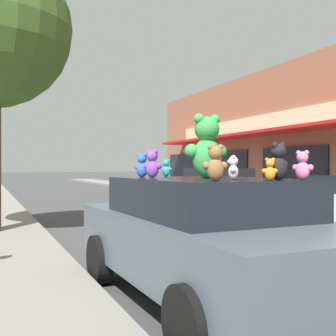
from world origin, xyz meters
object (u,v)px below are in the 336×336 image
Objects in this scene: teddy_bear_black at (278,162)px; plush_art_car at (205,236)px; teddy_bear_giant at (207,147)px; teddy_bear_white at (233,168)px; teddy_bear_purple at (152,164)px; parked_car_far_right at (218,187)px; teddy_bear_teal at (166,168)px; teddy_bear_pink at (303,166)px; teddy_bear_brown at (215,163)px; teddy_bear_orange at (270,170)px; teddy_bear_yellow at (205,164)px; teddy_bear_blue at (142,166)px.

plush_art_car is at bearing -84.47° from teddy_bear_black.
teddy_bear_white is (-0.11, -0.74, -0.24)m from teddy_bear_giant.
parked_car_far_right is (6.08, 8.86, -0.78)m from teddy_bear_purple.
teddy_bear_teal is 2.10m from teddy_bear_pink.
parked_car_far_right is at bearing -53.94° from teddy_bear_pink.
teddy_bear_brown is 11.87m from parked_car_far_right.
teddy_bear_orange is (0.15, -1.00, 0.76)m from plush_art_car.
teddy_bear_purple reaches higher than teddy_bear_teal.
teddy_bear_yellow is (0.36, 1.25, 0.06)m from teddy_bear_white.
teddy_bear_giant is 0.79m from teddy_bear_white.
teddy_bear_giant reaches higher than teddy_bear_pink.
teddy_bear_orange is 0.05× the size of parked_car_far_right.
teddy_bear_giant is at bearing 149.01° from teddy_bear_teal.
teddy_bear_yellow is at bearing -104.99° from teddy_bear_brown.
teddy_bear_yellow is 10.23m from parked_car_far_right.
plush_art_car is 13.66× the size of teddy_bear_blue.
teddy_bear_black reaches higher than teddy_bear_purple.
teddy_bear_giant is at bearing 0.76° from teddy_bear_yellow.
teddy_bear_purple reaches higher than teddy_bear_pink.
plush_art_car is 14.26× the size of teddy_bear_pink.
teddy_bear_yellow reaches higher than teddy_bear_white.
teddy_bear_brown reaches higher than plush_art_car.
teddy_bear_blue is at bearing -72.42° from teddy_bear_yellow.
teddy_bear_blue is (-0.46, 1.38, 0.03)m from teddy_bear_white.
teddy_bear_white is at bearing -51.61° from teddy_bear_black.
teddy_bear_yellow is (0.25, 0.51, -0.19)m from teddy_bear_giant.
teddy_bear_brown is (-0.34, -0.24, 0.04)m from teddy_bear_white.
teddy_bear_purple is 0.80m from teddy_bear_yellow.
teddy_bear_pink reaches higher than plush_art_car.
teddy_bear_teal is at bearing -115.19° from teddy_bear_yellow.
plush_art_car is at bearing -121.03° from parked_car_far_right.
teddy_bear_white is 0.06× the size of parked_car_far_right.
teddy_bear_purple is 1.00× the size of teddy_bear_brown.
teddy_bear_giant is at bearing 50.01° from plush_art_car.
plush_art_car is 1.20m from teddy_bear_blue.
teddy_bear_purple is (-0.54, 0.37, -0.20)m from teddy_bear_giant.
teddy_bear_black is at bearing -141.85° from teddy_bear_orange.
teddy_bear_white is 1.30m from teddy_bear_yellow.
teddy_bear_brown is 1.63m from teddy_bear_blue.
teddy_bear_orange is 0.71× the size of teddy_bear_blue.
teddy_bear_giant is at bearing -104.52° from teddy_bear_brown.
teddy_bear_purple is 1.76m from teddy_bear_pink.
teddy_bear_white is (-0.04, -0.66, 0.78)m from plush_art_car.
teddy_bear_pink is (0.40, 0.02, 0.04)m from teddy_bear_orange.
teddy_bear_giant is 2.22× the size of teddy_bear_brown.
teddy_bear_giant is 1.11m from teddy_bear_orange.
teddy_bear_black reaches higher than parked_car_far_right.
teddy_bear_teal is 0.56m from teddy_bear_blue.
parked_car_far_right is at bearing 175.90° from teddy_bear_white.
teddy_bear_teal is (0.44, 0.59, -0.05)m from teddy_bear_purple.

